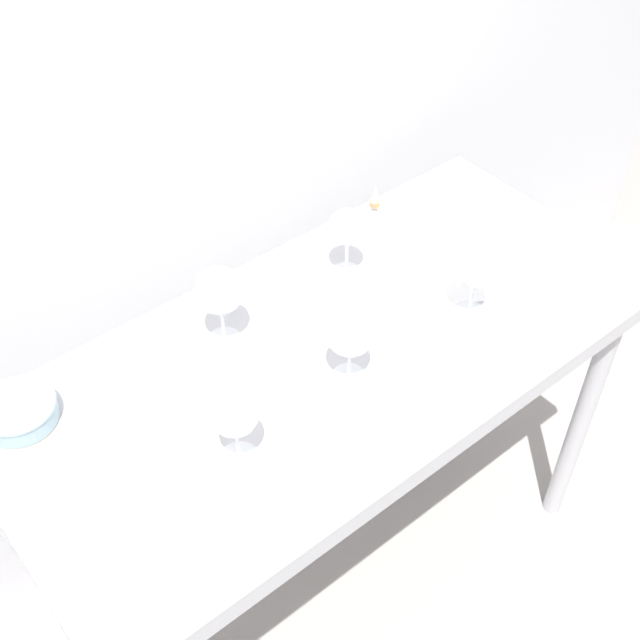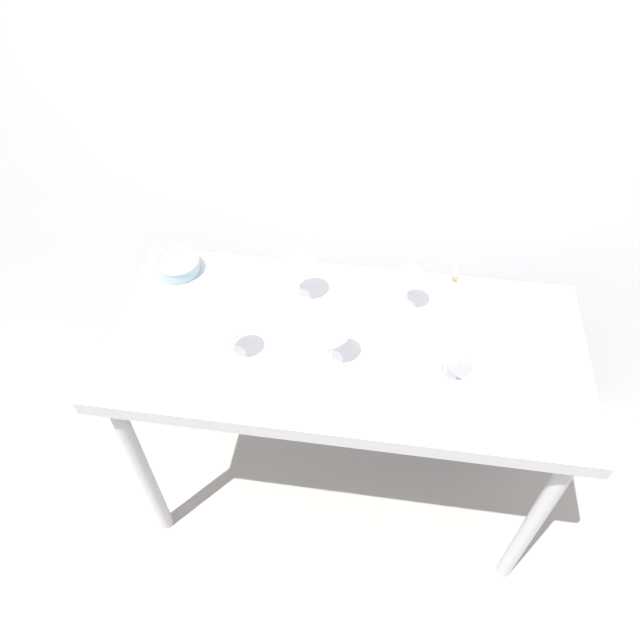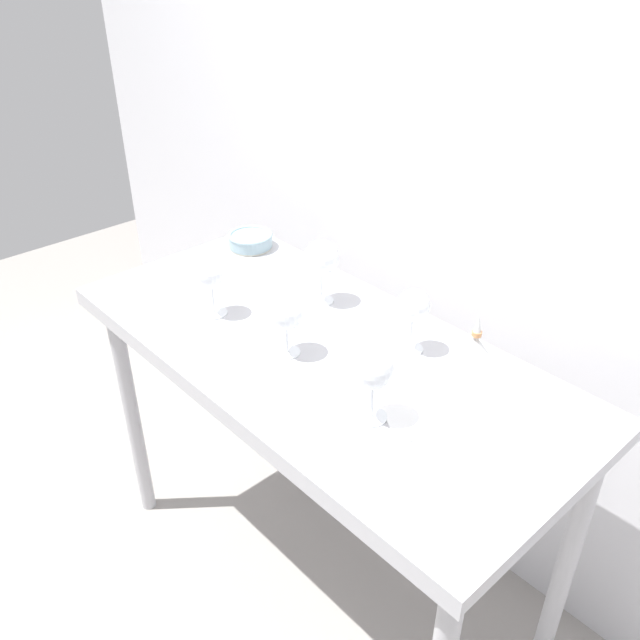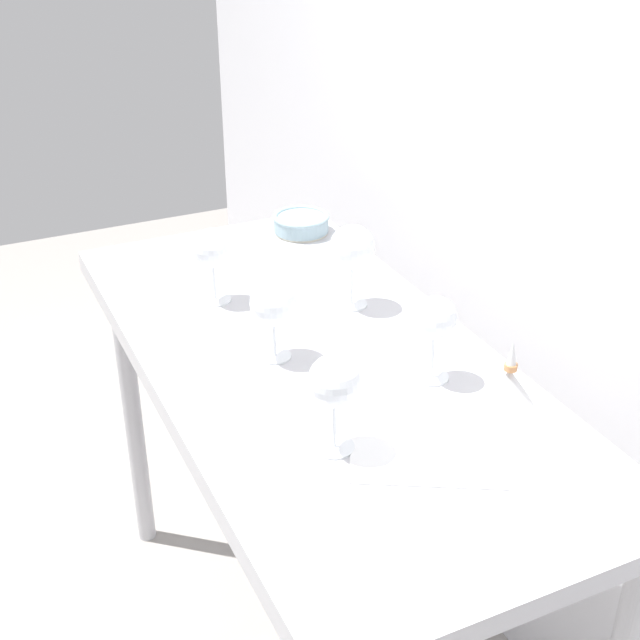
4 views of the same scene
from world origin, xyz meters
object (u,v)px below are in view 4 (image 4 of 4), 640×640
object	(u,v)px
wine_glass_near_center	(273,305)
tasting_bowl	(301,223)
wine_glass_near_left	(212,250)
tasting_sheet_upper	(426,453)
wine_glass_far_right	(435,320)
decanter_funnel	(508,388)
wine_glass_far_left	(352,249)
wine_glass_near_right	(335,384)

from	to	relation	value
wine_glass_near_center	tasting_bowl	xyz separation A→B (m)	(-0.54, 0.30, -0.09)
wine_glass_near_left	tasting_sheet_upper	distance (m)	0.70
wine_glass_far_right	decanter_funnel	world-z (taller)	wine_glass_far_right
wine_glass_far_right	decanter_funnel	size ratio (longest dim) A/B	1.27
wine_glass_near_left	wine_glass_far_right	size ratio (longest dim) A/B	0.99
tasting_bowl	wine_glass_far_left	bearing A→B (deg)	-9.05
wine_glass_near_center	tasting_sheet_upper	size ratio (longest dim) A/B	0.66
tasting_bowl	decanter_funnel	distance (m)	0.88
wine_glass_near_center	decanter_funnel	size ratio (longest dim) A/B	1.24
wine_glass_near_center	wine_glass_far_left	size ratio (longest dim) A/B	0.89
wine_glass_far_right	tasting_sheet_upper	bearing A→B (deg)	-33.40
wine_glass_far_left	wine_glass_near_right	bearing A→B (deg)	-30.21
wine_glass_near_left	tasting_bowl	bearing A→B (deg)	129.03
tasting_bowl	wine_glass_far_right	bearing A→B (deg)	-4.91
wine_glass_far_left	tasting_bowl	xyz separation A→B (m)	(-0.41, 0.07, -0.11)
wine_glass_near_left	wine_glass_far_left	bearing A→B (deg)	60.58
wine_glass_far_right	wine_glass_near_left	bearing A→B (deg)	-151.05
wine_glass_far_left	tasting_sheet_upper	size ratio (longest dim) A/B	0.74
wine_glass_far_right	tasting_sheet_upper	size ratio (longest dim) A/B	0.67
wine_glass_far_right	wine_glass_near_center	size ratio (longest dim) A/B	1.03
wine_glass_near_left	wine_glass_far_left	xyz separation A→B (m)	(0.15, 0.26, 0.01)
wine_glass_far_right	tasting_bowl	world-z (taller)	wine_glass_far_right
wine_glass_near_left	tasting_bowl	size ratio (longest dim) A/B	1.16
wine_glass_near_right	tasting_sheet_upper	xyz separation A→B (m)	(0.08, 0.13, -0.13)
wine_glass_near_left	tasting_bowl	world-z (taller)	wine_glass_near_left
wine_glass_far_right	wine_glass_near_center	xyz separation A→B (m)	(-0.20, -0.24, -0.01)
tasting_bowl	wine_glass_near_left	bearing A→B (deg)	-50.97
wine_glass_near_left	decanter_funnel	xyz separation A→B (m)	(0.62, 0.33, -0.08)
wine_glass_near_center	wine_glass_near_left	bearing A→B (deg)	-174.75
wine_glass_far_left	decanter_funnel	bearing A→B (deg)	8.69
wine_glass_far_right	wine_glass_near_right	world-z (taller)	wine_glass_near_right
wine_glass_near_left	wine_glass_near_right	size ratio (longest dim) A/B	0.96
wine_glass_near_center	decanter_funnel	xyz separation A→B (m)	(0.34, 0.31, -0.08)
wine_glass_near_right	tasting_bowl	xyz separation A→B (m)	(-0.86, 0.33, -0.10)
wine_glass_far_left	decanter_funnel	size ratio (longest dim) A/B	1.39
tasting_bowl	decanter_funnel	size ratio (longest dim) A/B	1.09
tasting_sheet_upper	tasting_bowl	distance (m)	0.96
wine_glass_near_left	wine_glass_near_right	xyz separation A→B (m)	(0.59, 0.00, 0.01)
tasting_sheet_upper	tasting_bowl	size ratio (longest dim) A/B	1.73
wine_glass_near_left	wine_glass_far_right	distance (m)	0.54
tasting_sheet_upper	decanter_funnel	distance (m)	0.21
wine_glass_near_left	wine_glass_near_right	bearing A→B (deg)	0.14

